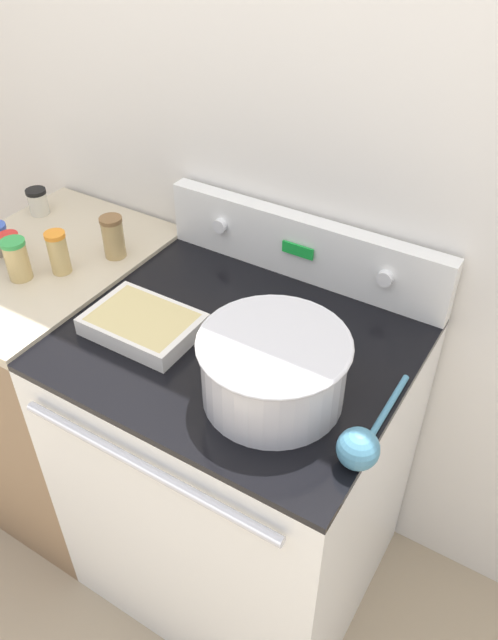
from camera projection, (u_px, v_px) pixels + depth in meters
The scene contains 12 objects.
kitchen_wall at pixel (319, 165), 1.56m from camera, with size 8.00×0.05×2.50m.
stove_range at pixel (240, 467), 1.79m from camera, with size 0.81×0.73×0.95m.
control_panel at pixel (303, 248), 1.65m from camera, with size 0.81×0.07×0.18m.
side_counter at pixel (71, 381), 2.05m from camera, with size 0.51×0.70×0.96m.
mixing_bowl at pixel (274, 366), 1.29m from camera, with size 0.32×0.32×0.16m.
casserole_dish at pixel (143, 323), 1.50m from camera, with size 0.26×0.19×0.05m.
ladle at pixel (360, 446), 1.19m from camera, with size 0.08×0.31×0.08m.
spice_jar_brown_cap at pixel (113, 237), 1.72m from camera, with size 0.06×0.06×0.12m.
spice_jar_orange_cap at pixel (58, 252), 1.66m from camera, with size 0.06×0.06×0.12m.
spice_jar_green_cap at pixel (17, 259), 1.64m from camera, with size 0.06×0.06×0.11m.
spice_jar_red_cap at pixel (11, 247), 1.71m from camera, with size 0.05×0.05×0.09m.
spice_jar_black_cap at pixel (38, 201), 1.92m from camera, with size 0.06×0.06×0.08m.
Camera 1 is at (0.61, -0.60, 1.92)m, focal length 35.00 mm.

